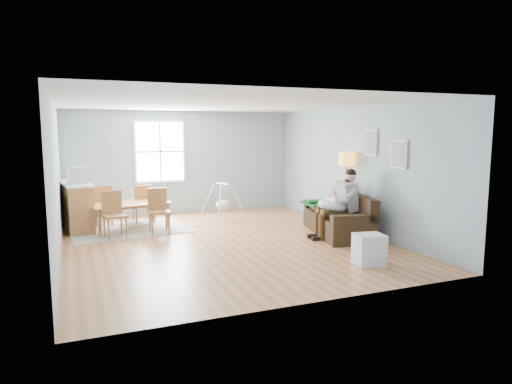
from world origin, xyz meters
name	(u,v)px	position (x,y,z in m)	size (l,w,h in m)	color
room	(223,119)	(0.00, 0.00, 2.42)	(8.40, 9.40, 3.90)	#9A6236
window	(160,152)	(-0.60, 3.46, 1.65)	(1.32, 0.08, 1.62)	white
pictures	(384,148)	(2.97, -1.05, 1.85)	(0.05, 1.34, 0.74)	white
wall_plates	(103,145)	(-2.00, 3.47, 1.83)	(0.67, 0.02, 0.66)	#8796A2
sofa	(341,220)	(2.51, -0.28, 0.31)	(1.39, 2.31, 0.87)	black
green_throw	(327,203)	(2.59, 0.44, 0.55)	(0.98, 0.82, 0.04)	#166024
beige_pillow	(342,193)	(2.86, 0.22, 0.80)	(0.15, 0.53, 0.53)	tan
father	(340,201)	(2.31, -0.55, 0.76)	(1.04, 0.52, 1.42)	gray
nursing_pillow	(332,205)	(2.15, -0.51, 0.68)	(0.58, 0.58, 0.16)	silver
infant	(331,200)	(2.15, -0.47, 0.78)	(0.16, 0.41, 0.15)	silver
toddler	(334,198)	(2.48, -0.06, 0.74)	(0.58, 0.32, 0.89)	silver
floor_lamp	(347,166)	(2.80, -0.02, 1.44)	(0.35, 0.35, 1.73)	black
storage_cube	(369,250)	(1.72, -2.37, 0.25)	(0.52, 0.47, 0.51)	silver
rug	(130,229)	(-1.60, 1.89, 0.01)	(2.57, 1.95, 0.01)	#9C988E
dining_table	(130,216)	(-1.60, 1.89, 0.30)	(1.69, 0.94, 0.60)	#9B5732
chair_sw	(113,211)	(-1.99, 1.20, 0.55)	(0.50, 0.50, 0.96)	brown
chair_se	(158,207)	(-1.06, 1.31, 0.55)	(0.44, 0.44, 0.97)	brown
chair_nw	(103,203)	(-2.12, 2.46, 0.54)	(0.51, 0.51, 0.94)	brown
chair_ne	(142,201)	(-1.21, 2.57, 0.52)	(0.45, 0.45, 0.91)	brown
counter	(76,205)	(-2.70, 2.50, 0.53)	(0.79, 1.93, 1.05)	#9B5732
monitor	(77,175)	(-2.64, 2.15, 1.23)	(0.41, 0.39, 0.36)	silver
baby_swing	(223,204)	(0.64, 2.05, 0.41)	(1.10, 1.12, 0.92)	silver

